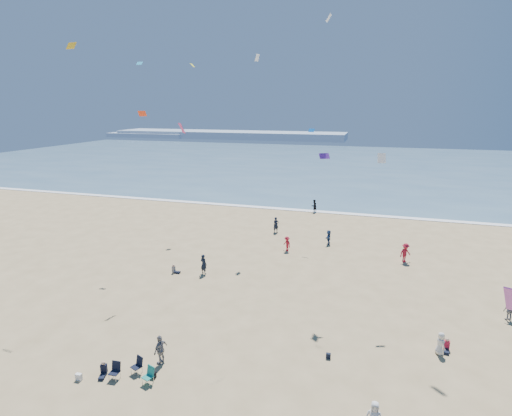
% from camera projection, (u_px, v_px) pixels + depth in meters
% --- Properties ---
extents(ocean, '(220.00, 100.00, 0.06)m').
position_uv_depth(ocean, '(344.00, 165.00, 104.55)').
color(ocean, '#476B84').
rests_on(ocean, ground).
extents(surf_line, '(220.00, 1.20, 0.08)m').
position_uv_depth(surf_line, '(315.00, 211.00, 58.14)').
color(surf_line, white).
rests_on(surf_line, ground).
extents(headland_far, '(110.00, 20.00, 3.20)m').
position_uv_depth(headland_far, '(229.00, 135.00, 190.40)').
color(headland_far, '#7A8EA8').
rests_on(headland_far, ground).
extents(headland_near, '(40.00, 14.00, 2.00)m').
position_uv_depth(headland_near, '(149.00, 135.00, 197.00)').
color(headland_near, '#7A8EA8').
rests_on(headland_near, ground).
extents(standing_flyers, '(25.23, 44.36, 1.92)m').
position_uv_depth(standing_flyers, '(327.00, 286.00, 32.20)').
color(standing_flyers, gray).
rests_on(standing_flyers, ground).
extents(seated_group, '(23.02, 25.54, 0.84)m').
position_uv_depth(seated_group, '(227.00, 377.00, 22.03)').
color(seated_group, silver).
rests_on(seated_group, ground).
extents(chair_cluster, '(2.70, 1.51, 1.00)m').
position_uv_depth(chair_cluster, '(133.00, 371.00, 22.41)').
color(chair_cluster, black).
rests_on(chair_cluster, ground).
extents(white_tote, '(0.35, 0.20, 0.40)m').
position_uv_depth(white_tote, '(79.00, 377.00, 22.40)').
color(white_tote, silver).
rests_on(white_tote, ground).
extents(black_backpack, '(0.30, 0.22, 0.38)m').
position_uv_depth(black_backpack, '(153.00, 375.00, 22.58)').
color(black_backpack, black).
rests_on(black_backpack, ground).
extents(navy_bag, '(0.28, 0.18, 0.34)m').
position_uv_depth(navy_bag, '(328.00, 356.00, 24.33)').
color(navy_bag, black).
rests_on(navy_bag, ground).
extents(kites_aloft, '(36.28, 36.17, 29.65)m').
position_uv_depth(kites_aloft, '(400.00, 126.00, 22.71)').
color(kites_aloft, '#FFAE1D').
rests_on(kites_aloft, ground).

